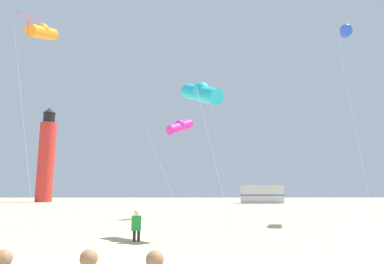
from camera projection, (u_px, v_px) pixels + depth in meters
name	position (u px, v px, depth m)	size (l,w,h in m)	color
kite_flyer_standing	(136.00, 225.00, 12.48)	(0.36, 0.53, 1.16)	#238438
kite_tube_cyan	(201.00, 93.00, 15.27)	(2.24, 2.51, 6.81)	silver
kite_tube_magenta	(180.00, 126.00, 25.37)	(3.60, 3.75, 7.24)	silver
kite_tube_blue	(346.00, 31.00, 23.10)	(1.66, 2.56, 13.10)	silver
kite_diamond_rainbow	(26.00, 25.00, 15.67)	(2.34, 2.34, 9.90)	silver
kite_tube_orange	(42.00, 32.00, 20.01)	(2.11, 2.57, 11.65)	silver
lighthouse_distant	(46.00, 157.00, 61.03)	(2.80, 2.80, 16.80)	red
rv_van_silver	(262.00, 194.00, 53.97)	(6.49, 2.48, 2.80)	#B7BABF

